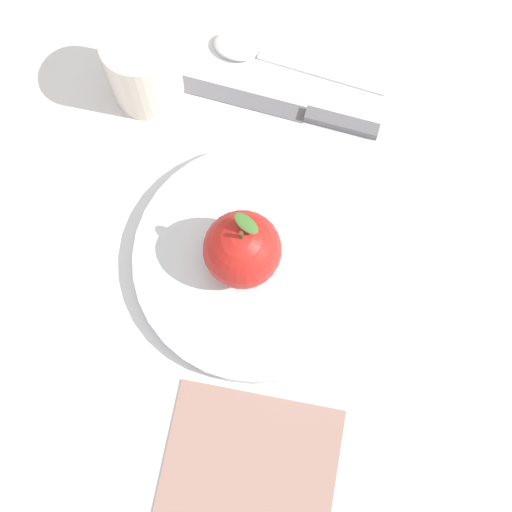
# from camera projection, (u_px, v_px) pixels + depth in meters

# --- Properties ---
(ground_plane) EXTENTS (2.40, 2.40, 0.00)m
(ground_plane) POSITION_uv_depth(u_px,v_px,m) (268.00, 252.00, 0.66)
(ground_plane) COLOR silver
(dinner_plate) EXTENTS (0.23, 0.23, 0.02)m
(dinner_plate) POSITION_uv_depth(u_px,v_px,m) (256.00, 259.00, 0.64)
(dinner_plate) COLOR silver
(dinner_plate) RESTS_ON ground_plane
(apple) EXTENTS (0.07, 0.07, 0.08)m
(apple) POSITION_uv_depth(u_px,v_px,m) (242.00, 250.00, 0.60)
(apple) COLOR #B21E19
(apple) RESTS_ON dinner_plate
(cup) EXTENTS (0.07, 0.07, 0.08)m
(cup) POSITION_uv_depth(u_px,v_px,m) (143.00, 66.00, 0.66)
(cup) COLOR silver
(cup) RESTS_ON ground_plane
(knife) EXTENTS (0.04, 0.21, 0.01)m
(knife) POSITION_uv_depth(u_px,v_px,m) (294.00, 111.00, 0.70)
(knife) COLOR #59595E
(knife) RESTS_ON ground_plane
(spoon) EXTENTS (0.04, 0.19, 0.01)m
(spoon) POSITION_uv_depth(u_px,v_px,m) (256.00, 52.00, 0.71)
(spoon) COLOR silver
(spoon) RESTS_ON ground_plane
(linen_napkin) EXTENTS (0.15, 0.17, 0.00)m
(linen_napkin) POSITION_uv_depth(u_px,v_px,m) (251.00, 463.00, 0.60)
(linen_napkin) COLOR gray
(linen_napkin) RESTS_ON ground_plane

